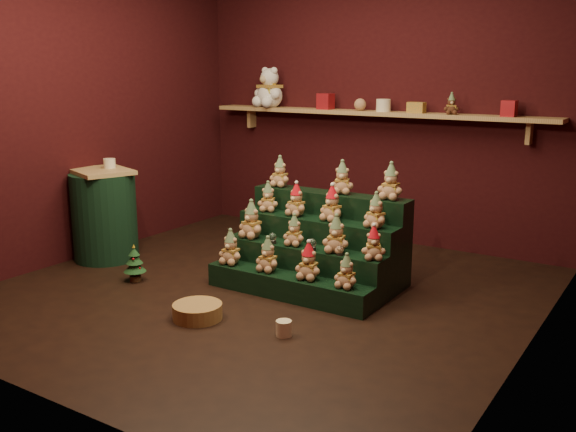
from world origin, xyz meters
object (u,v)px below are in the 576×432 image
Objects in this scene: snow_globe_c at (340,250)px; brown_bear at (451,104)px; snow_globe_b at (312,244)px; mug_right at (284,328)px; mug_left at (213,306)px; riser_tier_front at (288,286)px; side_table at (104,215)px; snow_globe_a at (272,238)px; wicker_basket at (197,311)px; white_bear at (270,82)px; mini_christmas_tree at (135,263)px.

brown_bear is at bearing 82.11° from snow_globe_c.
mug_right is (0.25, -0.79, -0.35)m from snow_globe_b.
riser_tier_front is at bearing 62.24° from mug_left.
side_table reaches higher than snow_globe_c.
snow_globe_a reaches higher than wicker_basket.
side_table is (-1.98, -0.04, 0.33)m from riser_tier_front.
white_bear reaches higher than brown_bear.
brown_bear is at bearing 49.34° from mini_christmas_tree.
mini_christmas_tree reaches higher than mug_left.
wicker_basket is (0.98, -0.35, -0.10)m from mini_christmas_tree.
mini_christmas_tree is 0.90× the size of wicker_basket.
mug_left is at bearing -132.61° from snow_globe_c.
snow_globe_b is 2.11m from side_table.
snow_globe_b is 0.18× the size of white_bear.
snow_globe_b is 0.90m from mug_right.
mug_right is at bearing -59.21° from riser_tier_front.
snow_globe_a is at bearing -39.17° from white_bear.
snow_globe_b is 0.49× the size of brown_bear.
snow_globe_a is at bearing 26.36° from side_table.
white_bear is at bearing 93.32° from mini_christmas_tree.
snow_globe_c reaches higher than wicker_basket.
snow_globe_b is at bearing 53.36° from riser_tier_front.
white_bear reaches higher than snow_globe_a.
mini_christmas_tree is (-1.40, -0.52, -0.25)m from snow_globe_b.
wicker_basket is (-0.30, -0.71, -0.04)m from riser_tier_front.
mug_left is 0.16m from wicker_basket.
mug_right is (0.67, -0.07, 0.01)m from mug_left.
riser_tier_front is at bearing 20.93° from side_table.
mini_christmas_tree is 0.60× the size of white_bear.
snow_globe_a is 0.94× the size of snow_globe_b.
mug_left is 0.67m from mug_right.
snow_globe_b is (0.37, 0.00, 0.00)m from snow_globe_a.
snow_globe_a reaches higher than riser_tier_front.
snow_globe_c is at bearing -125.71° from brown_bear.
mini_christmas_tree is at bearing -164.32° from riser_tier_front.
wicker_basket is 0.66× the size of white_bear.
side_table is at bearing -175.12° from snow_globe_c.
mini_christmas_tree is at bearing 170.83° from mug_right.
snow_globe_a is 0.28× the size of mini_christmas_tree.
mug_left is at bearing -11.14° from mini_christmas_tree.
snow_globe_c is at bearing 52.47° from wicker_basket.
snow_globe_c reaches higher than mug_right.
mug_right is (0.01, -0.79, -0.35)m from snow_globe_c.
mug_left is 0.49× the size of brown_bear.
riser_tier_front reaches higher than mug_left.
wicker_basket is at bearing -127.53° from snow_globe_c.
brown_bear reaches higher than snow_globe_b.
snow_globe_c is 0.41× the size of brown_bear.
mug_left is at bearing 2.84° from side_table.
side_table reaches higher than mug_left.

